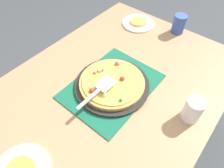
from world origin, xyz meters
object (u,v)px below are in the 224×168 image
pizza_pan (112,85)px  cup_far (179,24)px  plate_far_right (138,23)px  pizza_server (98,90)px  served_slice_right (138,22)px  pizza (112,82)px  cup_near (193,110)px

pizza_pan → cup_far: size_ratio=3.17×
plate_far_right → pizza_server: (0.65, 0.21, 0.06)m
pizza_server → plate_far_right: bearing=-161.8°
served_slice_right → cup_far: cup_far is taller
pizza → pizza_server: pizza_server is taller
plate_far_right → served_slice_right: (0.00, -0.00, 0.01)m
pizza_pan → cup_far: bearing=176.9°
pizza → cup_far: bearing=176.7°
pizza_pan → pizza: 0.02m
pizza → plate_far_right: size_ratio=1.50×
plate_far_right → served_slice_right: served_slice_right is taller
plate_far_right → cup_far: size_ratio=1.83×
pizza → pizza_server: bearing=-0.5°
plate_far_right → served_slice_right: bearing=-90.0°
cup_near → pizza_server: bearing=-64.9°
cup_far → pizza_server: cup_far is taller
pizza_pan → pizza_server: (0.10, -0.00, 0.06)m
pizza → cup_far: size_ratio=2.75×
served_slice_right → cup_far: 0.27m
served_slice_right → pizza_pan: bearing=21.4°
pizza_pan → served_slice_right: (-0.55, -0.22, 0.01)m
pizza → pizza_server: size_ratio=1.43×
cup_near → cup_far: bearing=-147.5°
served_slice_right → pizza_server: size_ratio=0.48×
cup_near → served_slice_right: bearing=-127.7°
pizza → cup_near: cup_near is taller
cup_near → cup_far: 0.65m
cup_near → pizza: bearing=-77.7°
pizza → served_slice_right: pizza is taller
served_slice_right → cup_far: bearing=109.0°
plate_far_right → cup_far: 0.27m
cup_near → pizza_server: 0.43m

